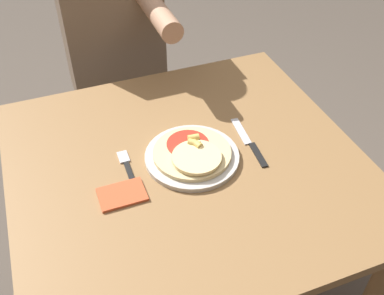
{
  "coord_description": "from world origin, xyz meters",
  "views": [
    {
      "loc": [
        -0.31,
        -0.83,
        1.57
      ],
      "look_at": [
        0.02,
        0.01,
        0.77
      ],
      "focal_mm": 42.0,
      "sensor_mm": 36.0,
      "label": 1
    }
  ],
  "objects_px": {
    "dining_table": "(188,191)",
    "plate": "(192,156)",
    "pizza": "(193,153)",
    "person_diner": "(114,38)",
    "fork": "(128,169)",
    "knife": "(249,142)"
  },
  "relations": [
    {
      "from": "dining_table",
      "to": "plate",
      "type": "height_order",
      "value": "plate"
    },
    {
      "from": "pizza",
      "to": "person_diner",
      "type": "distance_m",
      "value": 0.72
    },
    {
      "from": "dining_table",
      "to": "fork",
      "type": "bearing_deg",
      "value": 169.98
    },
    {
      "from": "pizza",
      "to": "plate",
      "type": "bearing_deg",
      "value": 98.07
    },
    {
      "from": "dining_table",
      "to": "knife",
      "type": "relative_size",
      "value": 4.29
    },
    {
      "from": "pizza",
      "to": "person_diner",
      "type": "xyz_separation_m",
      "value": [
        -0.05,
        0.72,
        -0.0
      ]
    },
    {
      "from": "fork",
      "to": "pizza",
      "type": "bearing_deg",
      "value": -7.71
    },
    {
      "from": "plate",
      "to": "person_diner",
      "type": "relative_size",
      "value": 0.2
    },
    {
      "from": "knife",
      "to": "person_diner",
      "type": "relative_size",
      "value": 0.17
    },
    {
      "from": "fork",
      "to": "person_diner",
      "type": "bearing_deg",
      "value": 79.4
    },
    {
      "from": "dining_table",
      "to": "person_diner",
      "type": "height_order",
      "value": "person_diner"
    },
    {
      "from": "fork",
      "to": "person_diner",
      "type": "height_order",
      "value": "person_diner"
    },
    {
      "from": "plate",
      "to": "pizza",
      "type": "distance_m",
      "value": 0.02
    },
    {
      "from": "plate",
      "to": "fork",
      "type": "distance_m",
      "value": 0.18
    },
    {
      "from": "dining_table",
      "to": "person_diner",
      "type": "bearing_deg",
      "value": 92.21
    },
    {
      "from": "fork",
      "to": "knife",
      "type": "xyz_separation_m",
      "value": [
        0.35,
        -0.02,
        0.0
      ]
    },
    {
      "from": "person_diner",
      "to": "knife",
      "type": "bearing_deg",
      "value": -72.9
    },
    {
      "from": "knife",
      "to": "person_diner",
      "type": "bearing_deg",
      "value": 107.1
    },
    {
      "from": "fork",
      "to": "knife",
      "type": "bearing_deg",
      "value": -2.87
    },
    {
      "from": "plate",
      "to": "fork",
      "type": "xyz_separation_m",
      "value": [
        -0.18,
        0.02,
        -0.0
      ]
    },
    {
      "from": "dining_table",
      "to": "person_diner",
      "type": "relative_size",
      "value": 0.75
    },
    {
      "from": "knife",
      "to": "pizza",
      "type": "bearing_deg",
      "value": -177.94
    }
  ]
}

